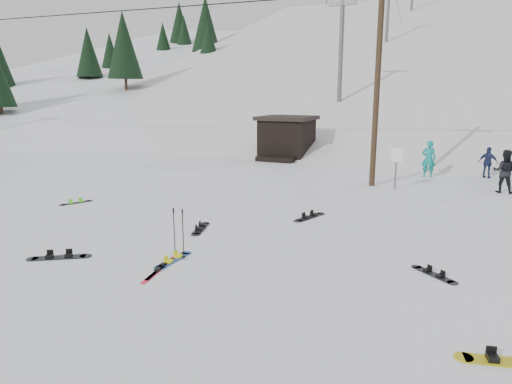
% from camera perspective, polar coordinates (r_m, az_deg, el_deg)
% --- Properties ---
extents(ground, '(200.00, 200.00, 0.00)m').
position_cam_1_polar(ground, '(10.26, -13.62, -12.48)').
color(ground, white).
rests_on(ground, ground).
extents(ski_slope, '(60.00, 85.24, 65.97)m').
position_cam_1_polar(ski_slope, '(64.54, 19.05, -2.95)').
color(ski_slope, silver).
rests_on(ski_slope, ground).
extents(ridge_left, '(47.54, 95.03, 58.38)m').
position_cam_1_polar(ridge_left, '(70.99, -11.80, -0.34)').
color(ridge_left, white).
rests_on(ridge_left, ground).
extents(treeline_left, '(20.00, 64.00, 10.00)m').
position_cam_1_polar(treeline_left, '(61.99, -15.22, 7.97)').
color(treeline_left, black).
rests_on(treeline_left, ground).
extents(treeline_crest, '(50.00, 6.00, 10.00)m').
position_cam_1_polar(treeline_crest, '(93.47, 21.75, 8.86)').
color(treeline_crest, black).
rests_on(treeline_crest, ski_slope).
extents(utility_pole, '(2.00, 0.26, 9.00)m').
position_cam_1_polar(utility_pole, '(21.55, 14.92, 13.08)').
color(utility_pole, '#3A2819').
rests_on(utility_pole, ground).
extents(trail_sign, '(0.50, 0.09, 1.85)m').
position_cam_1_polar(trail_sign, '(21.16, 17.13, 3.71)').
color(trail_sign, '#595B60').
rests_on(trail_sign, ground).
extents(lift_hut, '(3.40, 4.10, 2.75)m').
position_cam_1_polar(lift_hut, '(30.32, 3.85, 6.85)').
color(lift_hut, black).
rests_on(lift_hut, ground).
extents(lift_tower_near, '(2.20, 0.36, 8.00)m').
position_cam_1_polar(lift_tower_near, '(38.66, 10.60, 17.49)').
color(lift_tower_near, '#595B60').
rests_on(lift_tower_near, ski_slope).
extents(lift_tower_mid, '(2.20, 0.36, 8.00)m').
position_cam_1_polar(lift_tower_mid, '(58.92, 16.23, 21.75)').
color(lift_tower_mid, '#595B60').
rests_on(lift_tower_mid, ski_slope).
extents(hero_snowboard, '(0.29, 1.44, 0.10)m').
position_cam_1_polar(hero_snowboard, '(12.09, -10.29, -8.31)').
color(hero_snowboard, blue).
rests_on(hero_snowboard, ground).
extents(hero_skis, '(0.47, 1.82, 0.10)m').
position_cam_1_polar(hero_skis, '(11.58, -11.92, -9.32)').
color(hero_skis, red).
rests_on(hero_skis, ground).
extents(ski_poles, '(0.37, 0.10, 1.35)m').
position_cam_1_polar(ski_poles, '(11.99, -9.65, -5.10)').
color(ski_poles, black).
rests_on(ski_poles, ground).
extents(board_scatter_a, '(1.40, 1.05, 0.11)m').
position_cam_1_polar(board_scatter_a, '(13.13, -23.39, -7.46)').
color(board_scatter_a, black).
rests_on(board_scatter_a, ground).
extents(board_scatter_b, '(0.65, 1.46, 0.11)m').
position_cam_1_polar(board_scatter_b, '(14.63, -6.94, -4.52)').
color(board_scatter_b, black).
rests_on(board_scatter_b, ground).
extents(board_scatter_c, '(0.67, 1.22, 0.09)m').
position_cam_1_polar(board_scatter_c, '(19.24, -21.56, -1.23)').
color(board_scatter_c, black).
rests_on(board_scatter_c, ground).
extents(board_scatter_d, '(1.11, 0.92, 0.09)m').
position_cam_1_polar(board_scatter_d, '(11.79, 21.34, -9.53)').
color(board_scatter_d, black).
rests_on(board_scatter_d, ground).
extents(board_scatter_e, '(1.62, 0.64, 0.12)m').
position_cam_1_polar(board_scatter_e, '(8.79, 29.02, -18.01)').
color(board_scatter_e, gold).
rests_on(board_scatter_e, ground).
extents(board_scatter_f, '(0.70, 1.56, 0.11)m').
position_cam_1_polar(board_scatter_f, '(15.94, 6.72, -3.09)').
color(board_scatter_f, black).
rests_on(board_scatter_f, ground).
extents(skier_teal, '(0.69, 0.46, 1.87)m').
position_cam_1_polar(skier_teal, '(24.95, 20.78, 3.90)').
color(skier_teal, '#0D827C').
rests_on(skier_teal, ground).
extents(skier_dark, '(0.98, 0.80, 1.87)m').
position_cam_1_polar(skier_dark, '(22.32, 28.61, 2.28)').
color(skier_dark, black).
rests_on(skier_dark, ground).
extents(skier_navy, '(0.99, 0.62, 1.57)m').
position_cam_1_polar(skier_navy, '(25.88, 27.01, 3.30)').
color(skier_navy, '#1D2548').
rests_on(skier_navy, ground).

